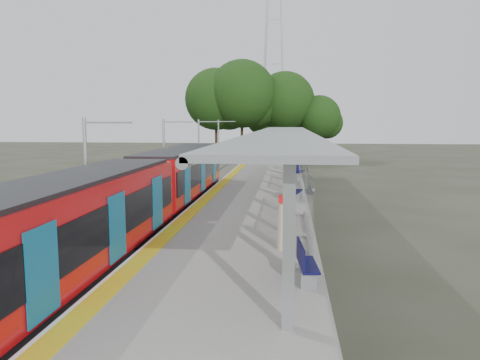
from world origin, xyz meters
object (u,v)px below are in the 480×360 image
bench_mid (294,190)px  info_pillar_near (284,226)px  info_pillar_far (289,164)px  litter_bin (294,184)px  train (145,192)px  bench_near (305,261)px  bench_far (297,170)px

bench_mid → info_pillar_near: info_pillar_near is taller
info_pillar_far → litter_bin: (0.36, -8.13, -0.44)m
train → info_pillar_near: bearing=-38.7°
train → litter_bin: bearing=51.5°
bench_near → info_pillar_near: info_pillar_near is taller
bench_mid → info_pillar_far: 11.86m
info_pillar_near → bench_mid: bearing=104.0°
bench_far → info_pillar_near: bearing=-76.7°
litter_bin → bench_near: bearing=-89.5°
info_pillar_near → info_pillar_far: size_ratio=0.94×
bench_mid → info_pillar_near: (-0.44, -9.89, 0.22)m
bench_mid → litter_bin: bearing=100.9°
litter_bin → bench_far: bearing=87.1°
info_pillar_near → info_pillar_far: bearing=106.3°
litter_bin → bench_mid: bearing=-90.3°
bench_far → litter_bin: bearing=-77.3°
bench_far → info_pillar_far: info_pillar_far is taller
train → bench_far: size_ratio=16.10×
bench_mid → litter_bin: bench_mid is taller
info_pillar_far → bench_far: bearing=-46.0°
bench_mid → litter_bin: size_ratio=2.05×
bench_near → info_pillar_far: info_pillar_far is taller
bench_mid → info_pillar_far: (-0.34, 11.85, 0.27)m
train → bench_near: (6.93, -8.15, -0.51)m
train → bench_far: 16.40m
train → info_pillar_near: (6.33, -5.07, -0.26)m
train → bench_far: bearing=64.3°
info_pillar_far → litter_bin: info_pillar_far is taller
train → litter_bin: train is taller
bench_far → info_pillar_near: info_pillar_near is taller
info_pillar_near → litter_bin: info_pillar_near is taller
train → info_pillar_near: train is taller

